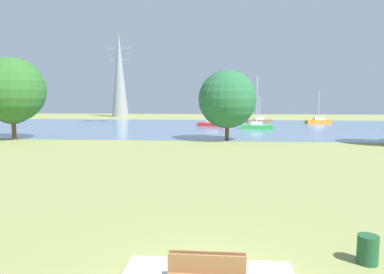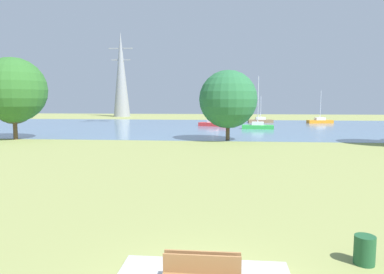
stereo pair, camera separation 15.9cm
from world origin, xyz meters
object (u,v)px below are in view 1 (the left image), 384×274
object	(u,v)px
tree_east_far	(12,103)
tree_mid_shore	(227,99)
bench_facing_water	(207,269)
sailboat_red	(212,124)
tree_west_near	(12,90)
litter_bin	(368,250)
sailboat_orange	(318,121)
sailboat_green	(256,126)
electricity_pylon	(119,74)
sailboat_brown	(259,120)

from	to	relation	value
tree_east_far	tree_mid_shore	bearing A→B (deg)	1.68
bench_facing_water	tree_mid_shore	size ratio (longest dim) A/B	0.23
bench_facing_water	tree_mid_shore	bearing A→B (deg)	88.40
sailboat_red	tree_west_near	bearing A→B (deg)	-134.67
bench_facing_water	litter_bin	distance (m)	4.65
sailboat_orange	tree_east_far	size ratio (longest dim) A/B	0.97
litter_bin	sailboat_red	distance (m)	49.97
litter_bin	tree_west_near	xyz separation A→B (m)	(-27.58, 27.66, 5.20)
sailboat_green	tree_east_far	distance (m)	33.64
sailboat_red	sailboat_green	distance (m)	8.74
tree_west_near	electricity_pylon	size ratio (longest dim) A/B	0.41
tree_west_near	tree_mid_shore	size ratio (longest dim) A/B	1.19
sailboat_red	tree_east_far	xyz separation A→B (m)	(-22.07, -21.47, 3.66)
sailboat_orange	tree_west_near	size ratio (longest dim) A/B	0.68
tree_east_far	sailboat_green	bearing A→B (deg)	29.30
sailboat_red	sailboat_orange	world-z (taller)	sailboat_orange
tree_mid_shore	sailboat_green	bearing A→B (deg)	73.16
sailboat_red	sailboat_green	xyz separation A→B (m)	(7.10, -5.10, 0.03)
tree_east_far	electricity_pylon	xyz separation A→B (m)	(-3.56, 53.74, 7.19)
sailboat_green	tree_mid_shore	xyz separation A→B (m)	(-4.74, -15.66, 4.08)
sailboat_green	tree_west_near	size ratio (longest dim) A/B	0.87
litter_bin	tree_mid_shore	distance (m)	29.37
sailboat_brown	tree_mid_shore	distance (m)	31.58
sailboat_red	electricity_pylon	bearing A→B (deg)	128.45
tree_east_far	sailboat_red	bearing A→B (deg)	44.22
tree_mid_shore	electricity_pylon	xyz separation A→B (m)	(-27.99, 53.03, 6.73)
litter_bin	tree_mid_shore	xyz separation A→B (m)	(-3.51, 28.86, 4.16)
sailboat_orange	sailboat_green	distance (m)	19.49
sailboat_brown	sailboat_orange	bearing A→B (deg)	-2.83
bench_facing_water	sailboat_brown	bearing A→B (deg)	82.97
litter_bin	sailboat_green	distance (m)	44.54
tree_mid_shore	sailboat_orange	bearing A→B (deg)	59.21
bench_facing_water	sailboat_red	bearing A→B (deg)	91.69
litter_bin	sailboat_green	xyz separation A→B (m)	(1.23, 44.52, 0.08)
sailboat_brown	tree_mid_shore	size ratio (longest dim) A/B	0.67
litter_bin	tree_east_far	xyz separation A→B (m)	(-27.93, 28.15, 3.70)
sailboat_red	tree_mid_shore	xyz separation A→B (m)	(2.36, -20.76, 4.12)
sailboat_red	tree_mid_shore	distance (m)	21.29
sailboat_brown	litter_bin	bearing A→B (deg)	-93.06
sailboat_red	sailboat_orange	xyz separation A→B (m)	(20.26, 9.28, 0.01)
sailboat_brown	tree_east_far	distance (m)	44.28
sailboat_orange	tree_east_far	distance (m)	52.44
tree_west_near	electricity_pylon	bearing A→B (deg)	94.13
bench_facing_water	litter_bin	world-z (taller)	bench_facing_water
sailboat_brown	electricity_pylon	world-z (taller)	electricity_pylon
tree_mid_shore	tree_west_near	bearing A→B (deg)	-177.14
tree_east_far	electricity_pylon	distance (m)	54.34
litter_bin	bench_facing_water	bearing A→B (deg)	-159.59
sailboat_green	electricity_pylon	bearing A→B (deg)	131.21
sailboat_orange	tree_west_near	world-z (taller)	tree_west_near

